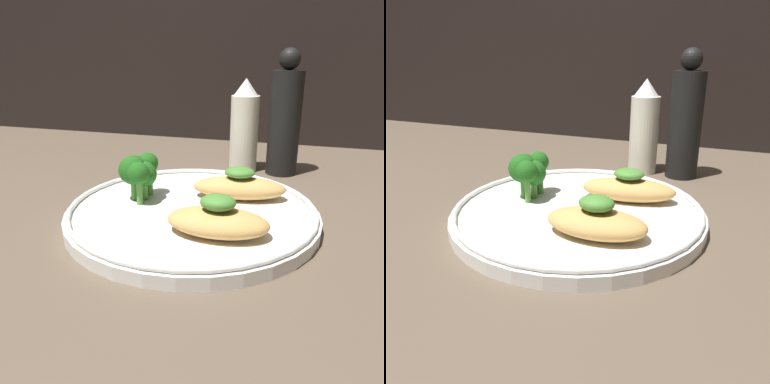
# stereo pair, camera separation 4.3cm
# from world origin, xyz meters

# --- Properties ---
(ground_plane) EXTENTS (1.80, 1.80, 0.01)m
(ground_plane) POSITION_xyz_m (0.00, 0.00, -0.01)
(ground_plane) COLOR brown
(plate) EXTENTS (0.29, 0.29, 0.02)m
(plate) POSITION_xyz_m (0.00, 0.00, 0.01)
(plate) COLOR white
(plate) RESTS_ON ground_plane
(grilled_meat_front) EXTENTS (0.10, 0.06, 0.04)m
(grilled_meat_front) POSITION_xyz_m (0.04, -0.06, 0.03)
(grilled_meat_front) COLOR tan
(grilled_meat_front) RESTS_ON plate
(grilled_meat_middle) EXTENTS (0.12, 0.06, 0.04)m
(grilled_meat_middle) POSITION_xyz_m (0.05, 0.05, 0.03)
(grilled_meat_middle) COLOR tan
(grilled_meat_middle) RESTS_ON plate
(broccoli_bunch) EXTENTS (0.05, 0.06, 0.06)m
(broccoli_bunch) POSITION_xyz_m (-0.07, 0.01, 0.05)
(broccoli_bunch) COLOR #4C8E38
(broccoli_bunch) RESTS_ON plate
(sauce_bottle) EXTENTS (0.04, 0.04, 0.15)m
(sauce_bottle) POSITION_xyz_m (0.02, 0.21, 0.07)
(sauce_bottle) COLOR silver
(sauce_bottle) RESTS_ON ground_plane
(pepper_grinder) EXTENTS (0.05, 0.05, 0.19)m
(pepper_grinder) POSITION_xyz_m (0.09, 0.21, 0.09)
(pepper_grinder) COLOR black
(pepper_grinder) RESTS_ON ground_plane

